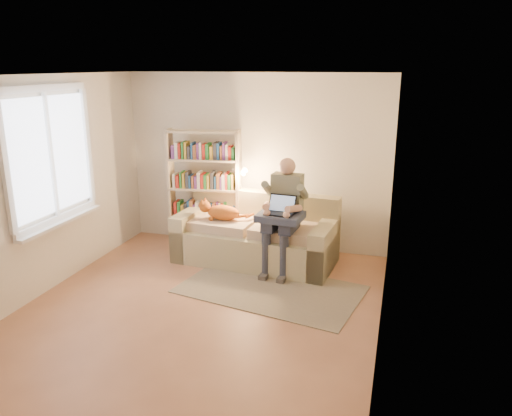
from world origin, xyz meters
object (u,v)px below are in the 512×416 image
(cat, at_px, (218,212))
(bookshelf, at_px, (205,184))
(person, at_px, (284,208))
(sofa, at_px, (256,238))
(laptop, at_px, (281,209))

(cat, xyz_separation_m, bookshelf, (-0.34, 0.39, 0.29))
(person, bearing_deg, cat, 178.74)
(person, xyz_separation_m, bookshelf, (-1.32, 0.49, 0.13))
(sofa, height_order, person, person)
(sofa, xyz_separation_m, bookshelf, (-0.89, 0.29, 0.66))
(sofa, xyz_separation_m, person, (0.44, -0.20, 0.52))
(person, bearing_deg, bookshelf, 164.31)
(laptop, bearing_deg, person, 93.48)
(laptop, distance_m, bookshelf, 1.46)
(person, distance_m, bookshelf, 1.42)
(sofa, xyz_separation_m, cat, (-0.54, -0.10, 0.37))
(person, distance_m, cat, 1.00)
(cat, bearing_deg, person, -1.26)
(sofa, distance_m, cat, 0.66)
(person, height_order, laptop, person)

